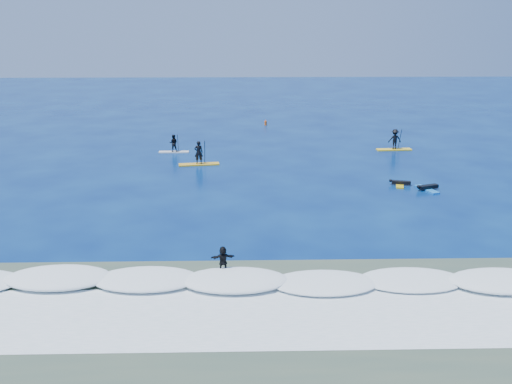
{
  "coord_description": "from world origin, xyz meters",
  "views": [
    {
      "loc": [
        -2.6,
        -33.35,
        11.57
      ],
      "look_at": [
        -1.76,
        1.99,
        0.6
      ],
      "focal_mm": 40.0,
      "sensor_mm": 36.0,
      "label": 1
    }
  ],
  "objects_px": {
    "sup_paddler_center": "(174,145)",
    "sup_paddler_right": "(395,141)",
    "sup_paddler_left": "(199,156)",
    "wave_surfer": "(223,261)",
    "marker_buoy": "(266,123)",
    "prone_paddler_far": "(427,188)",
    "prone_paddler_near": "(400,183)"
  },
  "relations": [
    {
      "from": "sup_paddler_center",
      "to": "sup_paddler_right",
      "type": "xyz_separation_m",
      "value": [
        19.7,
        0.53,
        0.16
      ]
    },
    {
      "from": "sup_paddler_left",
      "to": "wave_surfer",
      "type": "xyz_separation_m",
      "value": [
        2.61,
        -20.63,
        0.04
      ]
    },
    {
      "from": "sup_paddler_right",
      "to": "marker_buoy",
      "type": "relative_size",
      "value": 4.65
    },
    {
      "from": "sup_paddler_center",
      "to": "prone_paddler_far",
      "type": "relative_size",
      "value": 1.21
    },
    {
      "from": "marker_buoy",
      "to": "wave_surfer",
      "type": "bearing_deg",
      "value": -95.25
    },
    {
      "from": "prone_paddler_far",
      "to": "wave_surfer",
      "type": "bearing_deg",
      "value": 114.1
    },
    {
      "from": "prone_paddler_far",
      "to": "marker_buoy",
      "type": "relative_size",
      "value": 3.22
    },
    {
      "from": "sup_paddler_left",
      "to": "sup_paddler_right",
      "type": "relative_size",
      "value": 1.05
    },
    {
      "from": "prone_paddler_near",
      "to": "sup_paddler_right",
      "type": "bearing_deg",
      "value": 1.5
    },
    {
      "from": "sup_paddler_left",
      "to": "sup_paddler_center",
      "type": "relative_size",
      "value": 1.26
    },
    {
      "from": "sup_paddler_left",
      "to": "marker_buoy",
      "type": "bearing_deg",
      "value": 63.01
    },
    {
      "from": "marker_buoy",
      "to": "sup_paddler_right",
      "type": "bearing_deg",
      "value": -47.99
    },
    {
      "from": "sup_paddler_center",
      "to": "wave_surfer",
      "type": "relative_size",
      "value": 1.43
    },
    {
      "from": "prone_paddler_far",
      "to": "wave_surfer",
      "type": "relative_size",
      "value": 1.19
    },
    {
      "from": "prone_paddler_near",
      "to": "wave_surfer",
      "type": "xyz_separation_m",
      "value": [
        -12.13,
        -14.5,
        0.61
      ]
    },
    {
      "from": "sup_paddler_center",
      "to": "wave_surfer",
      "type": "xyz_separation_m",
      "value": [
        5.14,
        -25.03,
        0.06
      ]
    },
    {
      "from": "sup_paddler_right",
      "to": "prone_paddler_far",
      "type": "height_order",
      "value": "sup_paddler_right"
    },
    {
      "from": "prone_paddler_far",
      "to": "marker_buoy",
      "type": "distance_m",
      "value": 26.6
    },
    {
      "from": "sup_paddler_center",
      "to": "prone_paddler_far",
      "type": "xyz_separation_m",
      "value": [
        18.85,
        -11.72,
        -0.54
      ]
    },
    {
      "from": "sup_paddler_left",
      "to": "prone_paddler_far",
      "type": "bearing_deg",
      "value": -31.69
    },
    {
      "from": "sup_paddler_left",
      "to": "prone_paddler_far",
      "type": "relative_size",
      "value": 1.52
    },
    {
      "from": "sup_paddler_right",
      "to": "prone_paddler_near",
      "type": "relative_size",
      "value": 1.6
    },
    {
      "from": "sup_paddler_right",
      "to": "marker_buoy",
      "type": "height_order",
      "value": "sup_paddler_right"
    },
    {
      "from": "prone_paddler_far",
      "to": "marker_buoy",
      "type": "height_order",
      "value": "marker_buoy"
    },
    {
      "from": "sup_paddler_left",
      "to": "wave_surfer",
      "type": "height_order",
      "value": "sup_paddler_left"
    },
    {
      "from": "wave_surfer",
      "to": "marker_buoy",
      "type": "distance_m",
      "value": 38.02
    },
    {
      "from": "prone_paddler_far",
      "to": "sup_paddler_center",
      "type": "bearing_deg",
      "value": 38.08
    },
    {
      "from": "marker_buoy",
      "to": "sup_paddler_left",
      "type": "bearing_deg",
      "value": -109.46
    },
    {
      "from": "prone_paddler_far",
      "to": "prone_paddler_near",
      "type": "bearing_deg",
      "value": 32.83
    },
    {
      "from": "prone_paddler_near",
      "to": "prone_paddler_far",
      "type": "relative_size",
      "value": 0.9
    },
    {
      "from": "prone_paddler_near",
      "to": "marker_buoy",
      "type": "distance_m",
      "value": 24.91
    },
    {
      "from": "sup_paddler_center",
      "to": "marker_buoy",
      "type": "bearing_deg",
      "value": 55.21
    }
  ]
}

